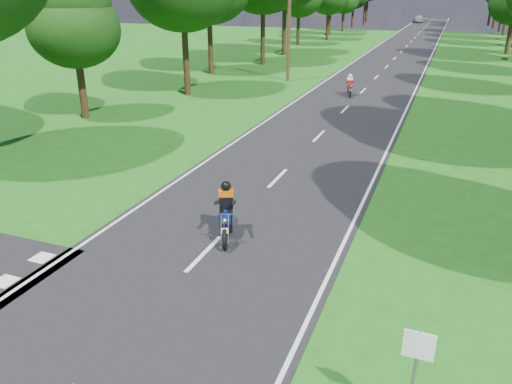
% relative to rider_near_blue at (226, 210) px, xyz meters
% --- Properties ---
extents(ground, '(160.00, 160.00, 0.00)m').
position_rel_rider_near_blue_xyz_m(ground, '(-0.13, -3.16, -0.80)').
color(ground, '#195613').
rests_on(ground, ground).
extents(main_road, '(7.00, 140.00, 0.02)m').
position_rel_rider_near_blue_xyz_m(main_road, '(-0.13, 46.84, -0.79)').
color(main_road, black).
rests_on(main_road, ground).
extents(road_markings, '(7.40, 140.00, 0.01)m').
position_rel_rider_near_blue_xyz_m(road_markings, '(-0.27, 44.97, -0.77)').
color(road_markings, silver).
rests_on(road_markings, main_road).
extents(telegraph_pole, '(1.20, 0.26, 8.00)m').
position_rel_rider_near_blue_xyz_m(telegraph_pole, '(-6.13, 24.84, 3.27)').
color(telegraph_pole, '#382616').
rests_on(telegraph_pole, ground).
extents(road_sign, '(0.45, 0.07, 2.00)m').
position_rel_rider_near_blue_xyz_m(road_sign, '(5.37, -5.17, 0.54)').
color(road_sign, slate).
rests_on(road_sign, ground).
extents(rider_near_blue, '(1.26, 1.97, 1.56)m').
position_rel_rider_near_blue_xyz_m(rider_near_blue, '(0.00, 0.00, 0.00)').
color(rider_near_blue, '#0D2094').
rests_on(rider_near_blue, main_road).
extents(rider_far_red, '(0.96, 1.73, 1.37)m').
position_rel_rider_near_blue_xyz_m(rider_far_red, '(-0.68, 20.80, -0.09)').
color(rider_far_red, maroon).
rests_on(rider_far_red, main_road).
extents(distant_car, '(2.77, 4.68, 1.49)m').
position_rel_rider_near_blue_xyz_m(distant_car, '(-2.10, 99.45, -0.03)').
color(distant_car, '#AAACB1').
rests_on(distant_car, main_road).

